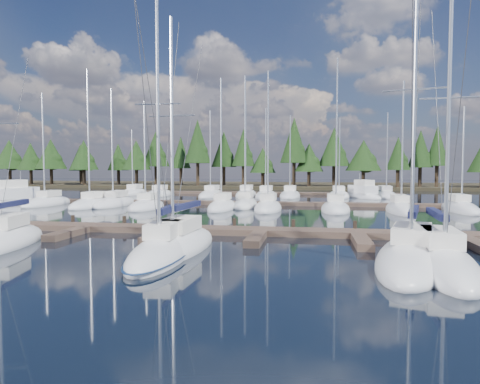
% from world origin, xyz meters
% --- Properties ---
extents(ground, '(260.00, 260.00, 0.00)m').
position_xyz_m(ground, '(0.00, 30.00, 0.00)').
color(ground, black).
rests_on(ground, ground).
extents(far_shore, '(220.00, 30.00, 0.60)m').
position_xyz_m(far_shore, '(0.00, 90.00, 0.30)').
color(far_shore, '#2D2719').
rests_on(far_shore, ground).
extents(main_dock, '(44.00, 6.13, 0.90)m').
position_xyz_m(main_dock, '(0.00, 17.36, 0.20)').
color(main_dock, brown).
rests_on(main_dock, ground).
extents(back_docks, '(50.00, 21.80, 0.40)m').
position_xyz_m(back_docks, '(0.00, 49.58, 0.20)').
color(back_docks, brown).
rests_on(back_docks, ground).
extents(front_sailboat_2, '(4.81, 9.05, 12.21)m').
position_xyz_m(front_sailboat_2, '(-7.77, 11.47, 0.27)').
color(front_sailboat_2, silver).
rests_on(front_sailboat_2, ground).
extents(front_sailboat_3, '(3.27, 9.46, 12.62)m').
position_xyz_m(front_sailboat_3, '(2.28, 11.66, 0.28)').
color(front_sailboat_3, silver).
rests_on(front_sailboat_3, ground).
extents(front_sailboat_4, '(3.08, 8.56, 13.22)m').
position_xyz_m(front_sailboat_4, '(2.13, 9.85, 0.29)').
color(front_sailboat_4, silver).
rests_on(front_sailboat_4, ground).
extents(front_sailboat_5, '(5.41, 10.50, 13.99)m').
position_xyz_m(front_sailboat_5, '(13.66, 10.52, 0.28)').
color(front_sailboat_5, silver).
rests_on(front_sailboat_5, ground).
extents(front_sailboat_6, '(3.26, 8.90, 13.03)m').
position_xyz_m(front_sailboat_6, '(14.70, 9.58, 0.29)').
color(front_sailboat_6, silver).
rests_on(front_sailboat_6, ground).
extents(back_sailboat_rows, '(47.55, 31.64, 15.86)m').
position_xyz_m(back_sailboat_rows, '(0.17, 44.86, 0.26)').
color(back_sailboat_rows, silver).
rests_on(back_sailboat_rows, ground).
extents(motor_yacht_left, '(4.95, 10.07, 4.83)m').
position_xyz_m(motor_yacht_left, '(-25.42, 35.51, 0.53)').
color(motor_yacht_left, silver).
rests_on(motor_yacht_left, ground).
extents(motor_yacht_right, '(6.15, 9.03, 4.30)m').
position_xyz_m(motor_yacht_right, '(16.45, 54.41, 0.48)').
color(motor_yacht_right, silver).
rests_on(motor_yacht_right, ground).
extents(tree_line, '(185.82, 11.88, 14.11)m').
position_xyz_m(tree_line, '(-2.42, 80.21, 7.43)').
color(tree_line, black).
rests_on(tree_line, far_shore).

